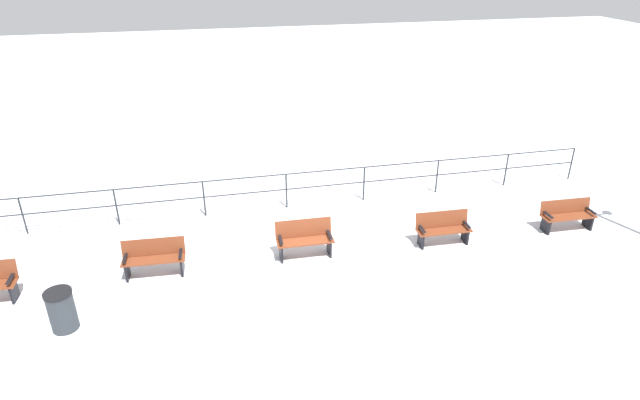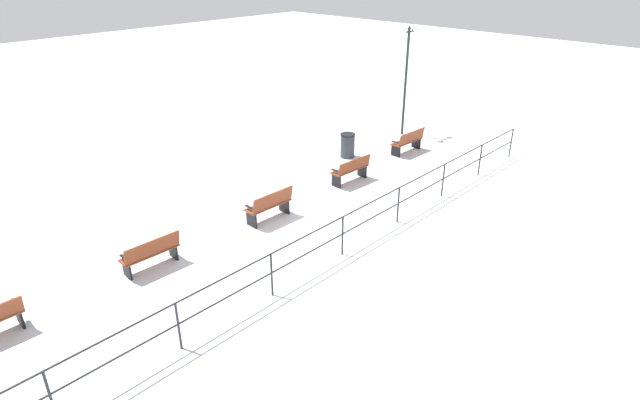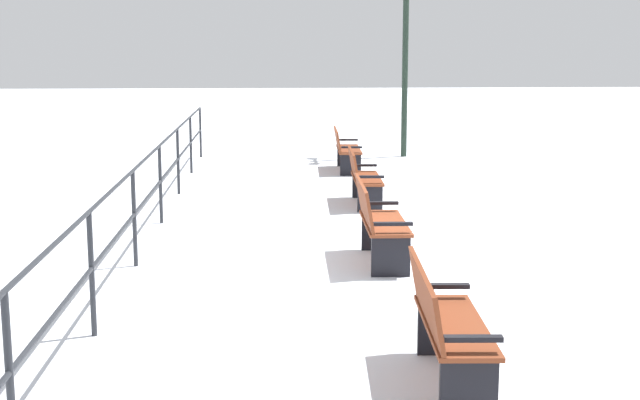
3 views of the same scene
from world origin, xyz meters
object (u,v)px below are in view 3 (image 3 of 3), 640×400
bench_third (378,221)px  bench_fifth (345,149)px  bench_second (445,323)px  bench_fourth (362,176)px

bench_third → bench_fifth: (0.25, 7.46, -0.05)m
bench_third → bench_second: bearing=-88.2°
bench_third → bench_fifth: bearing=89.2°
bench_third → bench_fourth: size_ratio=0.99×
bench_second → bench_third: bearing=93.6°
bench_third → bench_fifth: 7.47m
bench_fourth → bench_fifth: bench_fourth is taller
bench_second → bench_third: size_ratio=1.03×
bench_second → bench_fourth: size_ratio=1.02×
bench_fourth → bench_third: bearing=-91.3°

